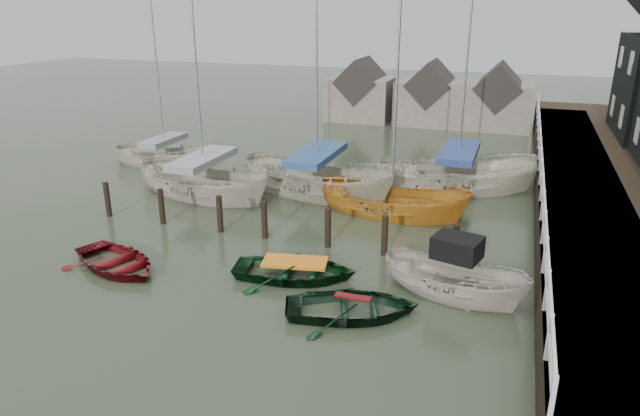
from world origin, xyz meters
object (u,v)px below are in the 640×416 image
at_px(rowboat_dkgreen, 353,315).
at_px(sailboat_e, 166,163).
at_px(sailboat_c, 391,212).
at_px(sailboat_d, 456,187).
at_px(sailboat_a, 205,193).
at_px(rowboat_green, 295,278).
at_px(rowboat_red, 117,269).
at_px(motorboat, 453,292).
at_px(sailboat_b, 317,192).

bearing_deg(rowboat_dkgreen, sailboat_e, 29.03).
height_order(sailboat_c, sailboat_d, sailboat_d).
relative_size(sailboat_a, sailboat_e, 1.14).
relative_size(sailboat_c, sailboat_e, 0.98).
bearing_deg(sailboat_a, sailboat_e, 63.00).
bearing_deg(rowboat_green, sailboat_a, 35.92).
xyz_separation_m(sailboat_c, sailboat_d, (2.11, 4.11, 0.05)).
distance_m(rowboat_red, motorboat, 10.50).
distance_m(sailboat_c, sailboat_e, 13.32).
relative_size(rowboat_green, sailboat_c, 0.37).
height_order(rowboat_red, rowboat_green, rowboat_green).
distance_m(rowboat_dkgreen, sailboat_e, 17.96).
distance_m(sailboat_a, sailboat_b, 4.96).
bearing_deg(sailboat_c, rowboat_red, 145.76).
distance_m(rowboat_red, sailboat_c, 10.71).
xyz_separation_m(rowboat_dkgreen, motorboat, (2.43, 2.04, 0.09)).
relative_size(sailboat_a, sailboat_d, 0.88).
distance_m(rowboat_green, sailboat_e, 15.19).
relative_size(sailboat_a, sailboat_c, 1.16).
height_order(rowboat_dkgreen, sailboat_e, sailboat_e).
distance_m(rowboat_green, motorboat, 4.76).
bearing_deg(motorboat, rowboat_dkgreen, 144.59).
bearing_deg(rowboat_red, sailboat_e, 49.19).
bearing_deg(sailboat_c, motorboat, -145.23).
bearing_deg(sailboat_e, sailboat_b, -113.75).
relative_size(rowboat_red, sailboat_b, 0.28).
bearing_deg(sailboat_b, rowboat_green, -151.27).
bearing_deg(sailboat_b, motorboat, -124.23).
relative_size(sailboat_a, sailboat_b, 0.92).
height_order(rowboat_red, sailboat_b, sailboat_b).
bearing_deg(sailboat_e, rowboat_green, -143.32).
relative_size(rowboat_red, sailboat_a, 0.30).
height_order(rowboat_red, motorboat, motorboat).
bearing_deg(sailboat_a, rowboat_dkgreen, -117.73).
bearing_deg(rowboat_red, sailboat_b, 2.37).
bearing_deg(sailboat_b, rowboat_dkgreen, -141.46).
height_order(motorboat, sailboat_d, sailboat_d).
distance_m(rowboat_green, sailboat_a, 9.20).
distance_m(sailboat_b, sailboat_d, 6.42).
distance_m(rowboat_green, rowboat_dkgreen, 2.79).
distance_m(sailboat_d, sailboat_e, 15.02).
xyz_separation_m(sailboat_c, sailboat_e, (-12.89, 3.36, 0.06)).
xyz_separation_m(sailboat_b, sailboat_d, (5.83, 2.69, 0.00)).
bearing_deg(rowboat_dkgreen, rowboat_red, 67.42).
xyz_separation_m(sailboat_a, sailboat_e, (-4.60, 3.84, 0.01)).
xyz_separation_m(rowboat_red, sailboat_c, (7.13, 8.00, 0.01)).
height_order(rowboat_red, rowboat_dkgreen, rowboat_dkgreen).
height_order(rowboat_red, sailboat_a, sailboat_a).
xyz_separation_m(sailboat_b, sailboat_c, (3.71, -1.42, -0.05)).
bearing_deg(sailboat_d, sailboat_a, 98.64).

